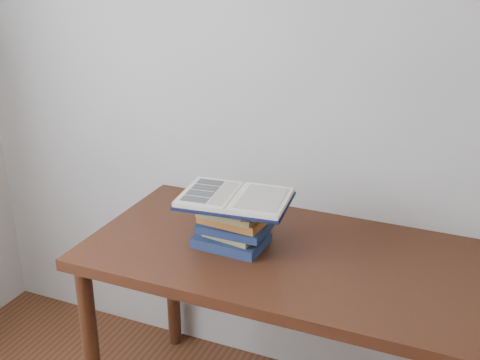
% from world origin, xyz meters
% --- Properties ---
extents(desk, '(1.46, 0.73, 0.78)m').
position_xyz_m(desk, '(-0.10, 1.38, 0.69)').
color(desk, '#431D10').
rests_on(desk, ground).
extents(book_stack, '(0.26, 0.20, 0.18)m').
position_xyz_m(book_stack, '(-0.32, 1.35, 0.87)').
color(book_stack, '#192E4D').
rests_on(book_stack, desk).
extents(open_book, '(0.39, 0.29, 0.03)m').
position_xyz_m(open_book, '(-0.30, 1.33, 0.98)').
color(open_book, black).
rests_on(open_book, book_stack).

